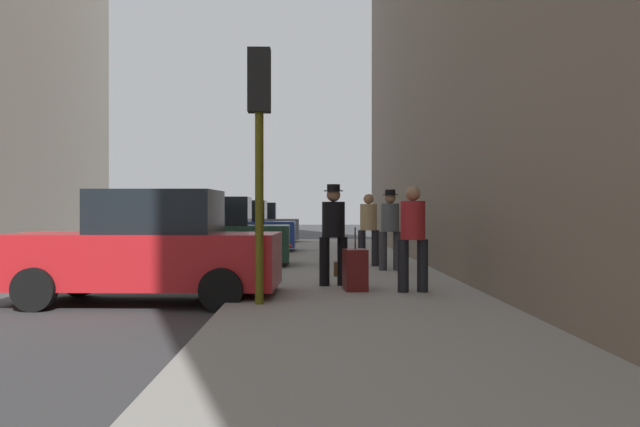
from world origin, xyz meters
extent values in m
plane|color=#38383A|center=(0.00, 0.00, 0.00)|extent=(120.00, 120.00, 0.00)
cube|color=gray|center=(6.00, 0.00, 0.07)|extent=(4.00, 40.00, 0.15)
cube|color=#B2191E|center=(2.60, -1.32, 0.69)|extent=(4.27, 2.00, 0.84)
cube|color=black|center=(2.80, -1.33, 1.44)|extent=(1.95, 1.63, 0.70)
cylinder|color=black|center=(1.27, -0.35, 0.32)|extent=(0.65, 0.24, 0.64)
cylinder|color=black|center=(1.20, -2.19, 0.32)|extent=(0.65, 0.24, 0.64)
cylinder|color=black|center=(4.00, -0.45, 0.32)|extent=(0.65, 0.24, 0.64)
cylinder|color=black|center=(3.93, -2.29, 0.32)|extent=(0.65, 0.24, 0.64)
cube|color=#193828|center=(2.60, 4.62, 0.69)|extent=(4.24, 1.93, 0.84)
cube|color=black|center=(2.80, 4.62, 1.44)|extent=(1.92, 1.61, 0.70)
cylinder|color=black|center=(1.21, 5.51, 0.32)|extent=(0.64, 0.23, 0.64)
cylinder|color=black|center=(1.26, 3.67, 0.32)|extent=(0.64, 0.23, 0.64)
cylinder|color=black|center=(3.94, 5.57, 0.32)|extent=(0.64, 0.23, 0.64)
cylinder|color=black|center=(3.99, 3.73, 0.32)|extent=(0.64, 0.23, 0.64)
cube|color=navy|center=(2.60, 10.70, 0.69)|extent=(4.21, 1.87, 0.84)
cube|color=black|center=(2.80, 10.70, 1.44)|extent=(1.90, 1.58, 0.70)
cylinder|color=black|center=(1.23, 11.61, 0.32)|extent=(0.64, 0.22, 0.64)
cylinder|color=black|center=(1.24, 9.77, 0.32)|extent=(0.64, 0.22, 0.64)
cylinder|color=black|center=(3.96, 11.63, 0.32)|extent=(0.64, 0.22, 0.64)
cylinder|color=black|center=(3.97, 9.79, 0.32)|extent=(0.64, 0.22, 0.64)
cube|color=slate|center=(2.60, 17.32, 0.69)|extent=(4.25, 1.96, 0.84)
cube|color=black|center=(2.80, 17.33, 1.44)|extent=(1.93, 1.62, 0.70)
cylinder|color=black|center=(1.21, 18.21, 0.32)|extent=(0.65, 0.24, 0.64)
cylinder|color=black|center=(1.26, 16.37, 0.32)|extent=(0.65, 0.24, 0.64)
cylinder|color=black|center=(3.94, 18.28, 0.32)|extent=(0.65, 0.24, 0.64)
cylinder|color=black|center=(3.99, 16.44, 0.32)|extent=(0.65, 0.24, 0.64)
cylinder|color=red|center=(4.45, 7.93, 0.43)|extent=(0.22, 0.22, 0.55)
sphere|color=red|center=(4.45, 7.93, 0.76)|extent=(0.20, 0.20, 0.20)
cylinder|color=red|center=(4.29, 7.93, 0.45)|extent=(0.10, 0.09, 0.09)
cylinder|color=red|center=(4.61, 7.93, 0.45)|extent=(0.10, 0.09, 0.09)
cylinder|color=#514C0F|center=(4.50, -2.54, 1.95)|extent=(0.12, 0.12, 3.60)
cube|color=black|center=(4.50, -2.54, 3.30)|extent=(0.32, 0.24, 0.90)
sphere|color=red|center=(4.50, -2.41, 3.58)|extent=(0.14, 0.14, 0.14)
sphere|color=yellow|center=(4.50, -2.41, 3.30)|extent=(0.14, 0.14, 0.14)
sphere|color=green|center=(4.50, -2.41, 3.02)|extent=(0.14, 0.14, 0.14)
cylinder|color=black|center=(5.46, -0.13, 0.57)|extent=(0.20, 0.20, 0.85)
cylinder|color=black|center=(5.78, -0.09, 0.57)|extent=(0.20, 0.20, 0.85)
cylinder|color=black|center=(5.62, -0.11, 1.31)|extent=(0.45, 0.45, 0.62)
sphere|color=#997051|center=(5.62, -0.11, 1.74)|extent=(0.24, 0.24, 0.24)
cylinder|color=black|center=(5.62, -0.11, 1.81)|extent=(0.34, 0.34, 0.02)
cylinder|color=black|center=(5.62, -0.11, 1.87)|extent=(0.23, 0.23, 0.11)
cylinder|color=#333338|center=(6.81, 3.04, 0.57)|extent=(0.20, 0.20, 0.85)
cylinder|color=#333338|center=(7.13, 3.08, 0.57)|extent=(0.20, 0.20, 0.85)
cylinder|color=#4C5156|center=(6.97, 3.06, 1.31)|extent=(0.44, 0.44, 0.62)
sphere|color=#997051|center=(6.97, 3.06, 1.74)|extent=(0.24, 0.24, 0.24)
cylinder|color=black|center=(6.97, 3.06, 1.81)|extent=(0.34, 0.34, 0.02)
cylinder|color=black|center=(6.97, 3.06, 1.87)|extent=(0.23, 0.23, 0.11)
cylinder|color=black|center=(6.75, 4.25, 0.57)|extent=(0.18, 0.18, 0.85)
cylinder|color=black|center=(6.43, 4.24, 0.57)|extent=(0.18, 0.18, 0.85)
cylinder|color=tan|center=(6.59, 4.25, 1.31)|extent=(0.41, 0.41, 0.62)
sphere|color=#997051|center=(6.59, 4.25, 1.74)|extent=(0.24, 0.24, 0.24)
cylinder|color=black|center=(6.71, -1.13, 0.57)|extent=(0.20, 0.20, 0.85)
cylinder|color=black|center=(7.03, -1.10, 0.57)|extent=(0.20, 0.20, 0.85)
cylinder|color=#A51E23|center=(6.87, -1.11, 1.31)|extent=(0.44, 0.44, 0.62)
sphere|color=#997051|center=(6.87, -1.11, 1.74)|extent=(0.24, 0.24, 0.24)
cube|color=#591414|center=(5.96, -0.84, 0.49)|extent=(0.40, 0.59, 0.68)
cylinder|color=#333333|center=(5.96, -0.84, 1.01)|extent=(0.02, 0.02, 0.36)
cube|color=#472D19|center=(5.85, 1.83, 0.29)|extent=(0.32, 0.44, 0.28)
camera|label=1|loc=(5.23, -12.58, 1.47)|focal=40.00mm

